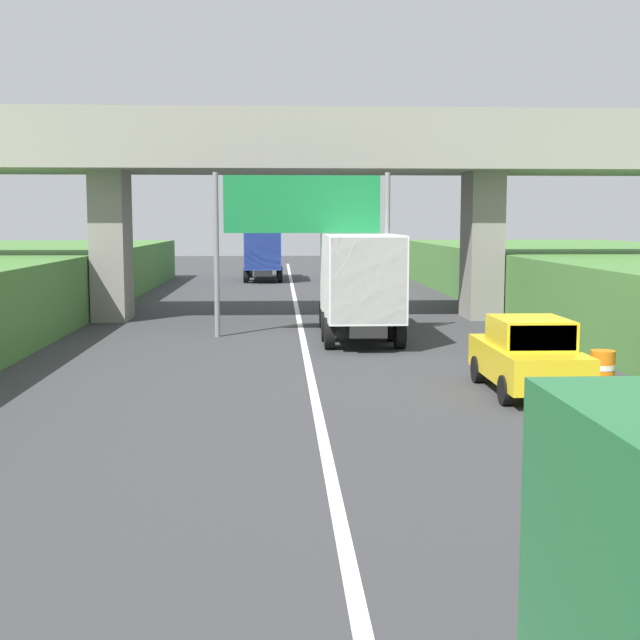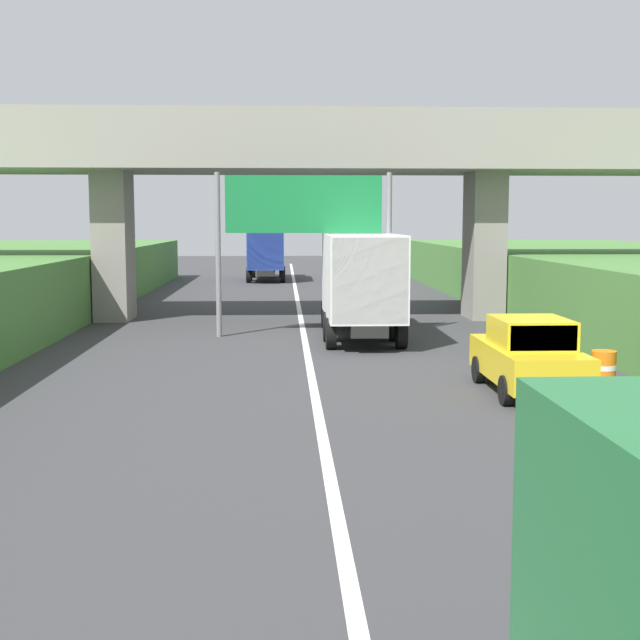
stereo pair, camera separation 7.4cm
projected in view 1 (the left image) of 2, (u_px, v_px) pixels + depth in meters
lane_centre_stripe at (305, 348)px, 25.95m from camera, size 0.20×102.39×0.01m
overpass_bridge at (298, 165)px, 32.99m from camera, size 40.00×4.80×7.96m
overhead_highway_sign at (302, 215)px, 28.14m from camera, size 5.88×0.18×5.46m
truck_white at (358, 280)px, 27.79m from camera, size 2.44×7.30×3.44m
truck_blue at (264, 251)px, 55.35m from camera, size 2.44×7.30×3.44m
car_yellow at (528, 356)px, 19.04m from camera, size 1.86×4.10×1.72m
construction_barrel_3 at (602, 370)px, 19.54m from camera, size 0.57×0.57×0.90m
construction_barrel_4 at (533, 337)px, 24.98m from camera, size 0.57×0.57×0.90m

